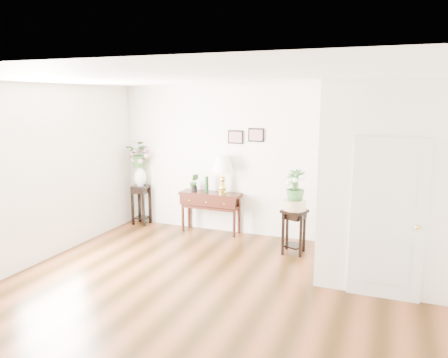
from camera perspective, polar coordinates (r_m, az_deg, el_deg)
The scene contains 20 objects.
floor at distance 5.96m, azimuth -1.69°, elevation -15.00°, with size 6.00×5.50×0.02m, color brown.
ceiling at distance 5.38m, azimuth -1.85°, elevation 13.01°, with size 6.00×5.50×0.02m, color white.
wall_back at distance 8.06m, azimuth 5.91°, elevation 2.15°, with size 6.00×0.02×2.80m, color silver.
wall_front at distance 3.26m, azimuth -21.43°, elevation -11.20°, with size 6.00×0.02×2.80m, color silver.
wall_left at distance 7.20m, azimuth -24.30°, elevation 0.27°, with size 0.02×5.50×2.80m, color silver.
partition at distance 6.82m, azimuth 20.89°, elevation -0.02°, with size 1.80×1.95×2.80m, color silver.
door at distance 5.92m, azimuth 20.55°, elevation -5.01°, with size 0.90×0.05×2.10m, color silver.
art_print_left at distance 8.19m, azimuth 1.52°, elevation 5.50°, with size 0.30×0.02×0.25m, color black.
art_print_right at distance 8.06m, azimuth 4.21°, elevation 5.75°, with size 0.30×0.02×0.25m, color black.
wall_ornament at distance 6.93m, azimuth 13.44°, elevation 5.96°, with size 0.51×0.51×0.07m, color tan.
console_table at distance 8.45m, azimuth -1.75°, elevation -4.37°, with size 1.19×0.40×0.79m, color #38160D.
table_lamp at distance 8.20m, azimuth -0.18°, elevation 0.50°, with size 0.42×0.42×0.73m, color #DABF4B.
green_vase at distance 8.35m, azimuth -2.25°, elevation -0.57°, with size 0.06×0.06×0.30m, color black.
potted_plant at distance 8.47m, azimuth -3.92°, elevation -0.50°, with size 0.18×0.14×0.32m, color #2E5E28.
plant_stand_a at distance 9.15m, azimuth -10.76°, elevation -3.34°, with size 0.31×0.31×0.81m, color black.
porcelain_vase at distance 9.03m, azimuth -10.89°, elevation 0.54°, with size 0.25×0.25×0.43m, color white, non-canonical shape.
lily_arrangement at distance 8.96m, azimuth -10.99°, elevation 3.38°, with size 0.50×0.43×0.55m, color #2E5E28.
plant_stand_b at distance 7.41m, azimuth 9.11°, elevation -6.80°, with size 0.35×0.35×0.75m, color black.
ceramic_bowl at distance 7.29m, azimuth 9.21°, elevation -3.38°, with size 0.37×0.37×0.17m, color beige.
narcissus at distance 7.22m, azimuth 9.29°, elevation -0.97°, with size 0.31×0.31×0.55m, color #2E5E28.
Camera 1 is at (2.11, -4.94, 2.56)m, focal length 35.00 mm.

